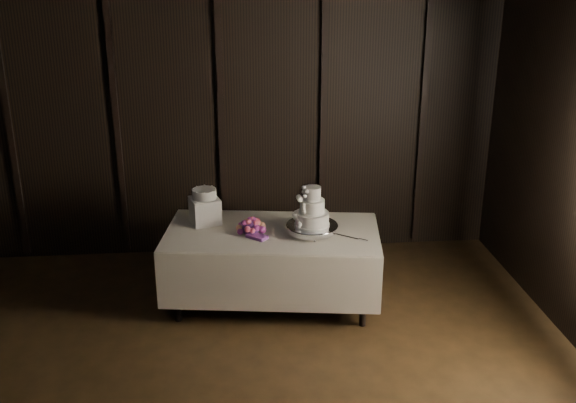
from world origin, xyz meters
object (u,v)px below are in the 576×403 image
Objects in this scene: wedding_cake at (309,211)px; bouquet at (251,227)px; cake_stand at (312,229)px; box_pedestal at (205,211)px; small_cake at (204,194)px; display_table at (272,264)px.

wedding_cake is 0.57m from bouquet.
bouquet is at bearing 173.24° from cake_stand.
bouquet is (-0.56, 0.07, 0.02)m from cake_stand.
box_pedestal is (-0.43, 0.30, 0.06)m from bouquet.
cake_stand is 1.08m from small_cake.
bouquet is 1.74× the size of small_cake.
small_cake is at bearing 145.06° from bouquet.
box_pedestal reaches higher than cake_stand.
cake_stand is at bearing -6.76° from bouquet.
wedding_cake is 1.04m from box_pedestal.
cake_stand is 0.57m from bouquet.
wedding_cake is 1.61× the size of small_cake.
cake_stand is 1.05m from box_pedestal.
small_cake is at bearing 159.77° from cake_stand.
bouquet is 0.57m from small_cake.
cake_stand reaches higher than display_table.
small_cake is at bearing 135.30° from wedding_cake.
small_cake is (-0.96, 0.38, 0.06)m from wedding_cake.
wedding_cake reaches higher than display_table.
bouquet is at bearing -34.94° from small_cake.
small_cake reaches higher than cake_stand.
wedding_cake is at bearing -150.26° from cake_stand.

